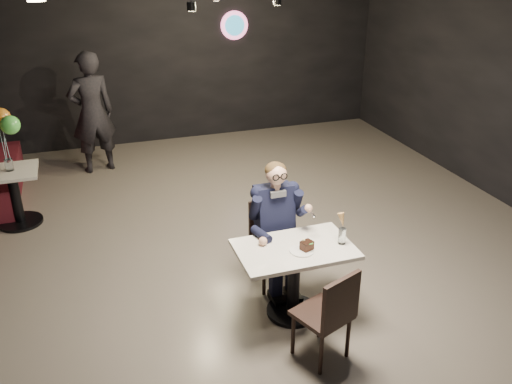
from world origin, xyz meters
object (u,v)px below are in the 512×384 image
object	(u,v)px
main_table	(294,281)
passerby	(92,113)
seated_man	(274,224)
sundae_glass	(342,236)
chair_far	(274,246)
chair_near	(322,312)
balloon_vase	(9,165)
side_table	(15,195)

from	to	relation	value
main_table	passerby	xyz separation A→B (m)	(-1.57, 4.45, 0.58)
seated_man	sundae_glass	world-z (taller)	seated_man
chair_far	chair_near	xyz separation A→B (m)	(0.00, -1.19, 0.00)
chair_far	balloon_vase	xyz separation A→B (m)	(-2.67, 2.34, 0.37)
seated_man	side_table	size ratio (longest dim) A/B	1.78
chair_far	side_table	size ratio (longest dim) A/B	1.14
balloon_vase	sundae_glass	bearing A→B (deg)	-43.47
chair_far	main_table	bearing A→B (deg)	-90.00
chair_far	sundae_glass	bearing A→B (deg)	-54.28
chair_near	sundae_glass	size ratio (longest dim) A/B	5.73
chair_near	seated_man	xyz separation A→B (m)	(0.00, 1.19, 0.26)
side_table	balloon_vase	size ratio (longest dim) A/B	5.35
sundae_glass	side_table	size ratio (longest dim) A/B	0.20
main_table	side_table	size ratio (longest dim) A/B	1.36
side_table	passerby	bearing A→B (deg)	54.74
balloon_vase	passerby	world-z (taller)	passerby
passerby	seated_man	bearing A→B (deg)	99.12
main_table	chair_far	bearing A→B (deg)	90.00
chair_near	passerby	xyz separation A→B (m)	(-1.57, 5.09, 0.49)
chair_near	side_table	distance (m)	4.42
side_table	passerby	xyz separation A→B (m)	(1.11, 1.56, 0.55)
balloon_vase	chair_near	bearing A→B (deg)	-52.80
seated_man	balloon_vase	size ratio (longest dim) A/B	9.52
chair_near	balloon_vase	world-z (taller)	chair_near
sundae_glass	passerby	bearing A→B (deg)	114.02
balloon_vase	passerby	xyz separation A→B (m)	(1.11, 1.56, 0.13)
sundae_glass	chair_near	bearing A→B (deg)	-128.53
chair_far	chair_near	size ratio (longest dim) A/B	1.00
sundae_glass	main_table	bearing A→B (deg)	170.72
chair_near	balloon_vase	xyz separation A→B (m)	(-2.67, 3.52, 0.37)
chair_near	seated_man	world-z (taller)	seated_man
seated_man	balloon_vase	bearing A→B (deg)	138.86
side_table	sundae_glass	bearing A→B (deg)	-43.47
chair_near	passerby	distance (m)	5.34
chair_far	seated_man	world-z (taller)	seated_man
chair_near	side_table	size ratio (longest dim) A/B	1.14
chair_far	sundae_glass	world-z (taller)	chair_far
chair_near	balloon_vase	distance (m)	4.44
main_table	sundae_glass	distance (m)	0.64
sundae_glass	passerby	distance (m)	4.95
main_table	balloon_vase	xyz separation A→B (m)	(-2.67, 2.89, 0.45)
main_table	chair_far	world-z (taller)	chair_far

